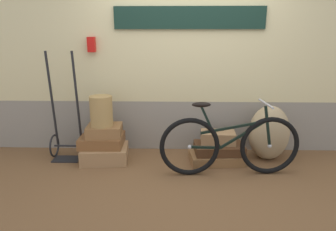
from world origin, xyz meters
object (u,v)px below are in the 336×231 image
at_px(wicker_basket, 101,111).
at_px(burlap_sack, 269,133).
at_px(suitcase_1, 102,140).
at_px(suitcase_5, 218,137).
at_px(suitcase_0, 105,154).
at_px(luggage_trolley, 67,135).
at_px(suitcase_3, 216,157).
at_px(suitcase_4, 219,148).
at_px(bicycle, 230,145).
at_px(suitcase_2, 104,130).

xyz_separation_m(wicker_basket, burlap_sack, (2.22, 0.09, -0.31)).
relative_size(suitcase_1, suitcase_5, 1.25).
height_order(suitcase_0, burlap_sack, burlap_sack).
relative_size(suitcase_0, wicker_basket, 1.50).
bearing_deg(luggage_trolley, suitcase_0, -11.36).
bearing_deg(suitcase_3, suitcase_4, 23.53).
xyz_separation_m(suitcase_0, burlap_sack, (2.19, 0.12, 0.27)).
bearing_deg(bicycle, suitcase_1, 165.56).
bearing_deg(wicker_basket, burlap_sack, 2.45).
relative_size(suitcase_1, suitcase_2, 1.25).
xyz_separation_m(suitcase_3, luggage_trolley, (-2.01, 0.11, 0.26)).
xyz_separation_m(suitcase_0, luggage_trolley, (-0.53, 0.11, 0.22)).
bearing_deg(wicker_basket, suitcase_2, 39.54).
relative_size(luggage_trolley, bicycle, 0.86).
height_order(suitcase_3, suitcase_5, suitcase_5).
height_order(suitcase_0, luggage_trolley, luggage_trolley).
bearing_deg(bicycle, wicker_basket, 166.32).
relative_size(suitcase_5, wicker_basket, 1.13).
height_order(suitcase_2, suitcase_5, suitcase_2).
height_order(luggage_trolley, burlap_sack, luggage_trolley).
bearing_deg(suitcase_4, suitcase_1, 175.42).
relative_size(suitcase_4, suitcase_5, 1.42).
bearing_deg(bicycle, suitcase_0, 167.04).
bearing_deg(suitcase_1, suitcase_4, -2.72).
bearing_deg(suitcase_2, luggage_trolley, 169.35).
bearing_deg(suitcase_2, burlap_sack, -2.09).
bearing_deg(suitcase_1, wicker_basket, -57.21).
bearing_deg(wicker_basket, suitcase_3, -1.12).
bearing_deg(luggage_trolley, suitcase_1, -6.08).
xyz_separation_m(suitcase_2, suitcase_4, (1.52, -0.03, -0.23)).
height_order(suitcase_4, burlap_sack, burlap_sack).
height_order(suitcase_1, suitcase_4, suitcase_1).
relative_size(suitcase_4, burlap_sack, 0.86).
bearing_deg(burlap_sack, suitcase_1, -178.27).
height_order(suitcase_4, bicycle, bicycle).
bearing_deg(burlap_sack, wicker_basket, -177.55).
relative_size(suitcase_1, suitcase_3, 0.83).
relative_size(suitcase_1, burlap_sack, 0.76).
bearing_deg(suitcase_0, suitcase_2, 87.98).
distance_m(suitcase_2, bicycle, 1.64).
bearing_deg(suitcase_4, suitcase_5, 109.85).
distance_m(burlap_sack, bicycle, 0.78).
bearing_deg(bicycle, suitcase_5, 100.97).
bearing_deg(burlap_sack, suitcase_4, -171.25).
distance_m(suitcase_0, suitcase_2, 0.31).
height_order(suitcase_0, wicker_basket, wicker_basket).
distance_m(suitcase_1, suitcase_3, 1.54).
relative_size(suitcase_2, luggage_trolley, 0.31).
bearing_deg(suitcase_1, suitcase_0, -52.85).
bearing_deg(suitcase_4, burlap_sack, 5.50).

